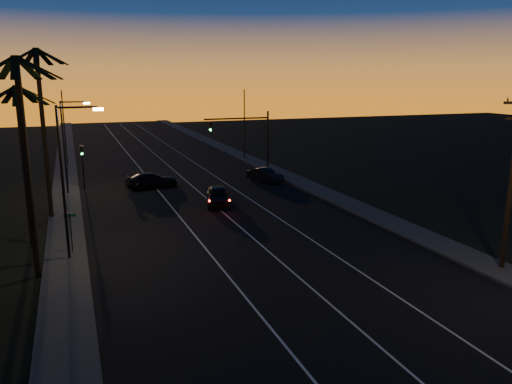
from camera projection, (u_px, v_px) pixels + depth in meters
name	position (u px, v px, depth m)	size (l,w,h in m)	color
road	(207.00, 204.00, 42.15)	(20.00, 170.00, 0.01)	black
sidewalk_left	(66.00, 216.00, 38.32)	(2.40, 170.00, 0.16)	#323230
sidewalk_right	(325.00, 193.00, 45.94)	(2.40, 170.00, 0.16)	#323230
lane_stripe_left	(172.00, 207.00, 41.13)	(0.12, 160.00, 0.01)	silver
lane_stripe_mid	(213.00, 204.00, 42.32)	(0.12, 160.00, 0.01)	silver
lane_stripe_right	(251.00, 200.00, 43.51)	(0.12, 160.00, 0.01)	silver
palm_near	(25.00, 146.00, 25.32)	(4.25, 4.16, 11.53)	black
palm_mid	(23.00, 147.00, 30.78)	(4.25, 4.16, 10.03)	black
palm_far	(42.00, 118.00, 36.29)	(4.25, 4.16, 12.53)	black
streetlight_left_near	(67.00, 171.00, 28.18)	(2.55, 0.26, 9.00)	black
streetlight_left_far	(67.00, 139.00, 44.69)	(2.55, 0.26, 8.50)	black
street_sign	(71.00, 228.00, 29.89)	(0.70, 0.06, 2.60)	black
utility_pole	(512.00, 176.00, 26.64)	(2.20, 0.28, 10.00)	black
signal_mast	(247.00, 133.00, 52.63)	(7.10, 0.41, 7.00)	black
signal_post	(82.00, 159.00, 47.39)	(0.28, 0.37, 4.20)	black
far_pole_left	(64.00, 128.00, 60.23)	(0.14, 0.14, 9.00)	black
far_pole_right	(244.00, 124.00, 64.98)	(0.14, 0.14, 9.00)	black
lead_car	(218.00, 196.00, 41.76)	(3.00, 5.44, 1.58)	black
right_car	(265.00, 175.00, 51.12)	(3.10, 4.44, 1.39)	black
cross_car	(152.00, 180.00, 48.22)	(5.42, 2.91, 1.49)	black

